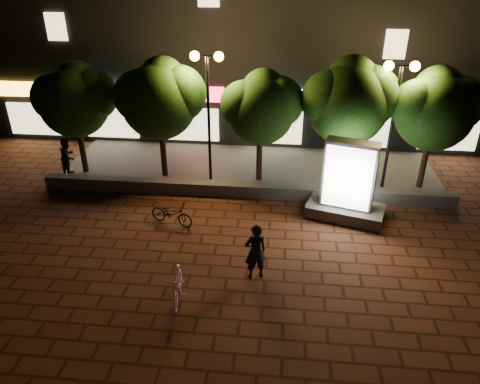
# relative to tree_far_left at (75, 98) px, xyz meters

# --- Properties ---
(ground) EXTENTS (80.00, 80.00, 0.00)m
(ground) POSITION_rel_tree_far_left_xyz_m (6.95, -5.46, -3.29)
(ground) COLOR #542D1A
(ground) RESTS_ON ground
(retaining_wall) EXTENTS (16.00, 0.45, 0.50)m
(retaining_wall) POSITION_rel_tree_far_left_xyz_m (6.95, -1.46, -3.04)
(retaining_wall) COLOR #5F5D58
(retaining_wall) RESTS_ON ground
(sidewalk) EXTENTS (16.00, 5.00, 0.08)m
(sidewalk) POSITION_rel_tree_far_left_xyz_m (6.95, 1.04, -3.25)
(sidewalk) COLOR #5F5D58
(sidewalk) RESTS_ON ground
(building_block) EXTENTS (28.00, 8.12, 11.30)m
(building_block) POSITION_rel_tree_far_left_xyz_m (6.94, 7.53, 1.70)
(building_block) COLOR black
(building_block) RESTS_ON ground
(tree_far_left) EXTENTS (3.36, 2.80, 4.63)m
(tree_far_left) POSITION_rel_tree_far_left_xyz_m (0.00, 0.00, 0.00)
(tree_far_left) COLOR #311F13
(tree_far_left) RESTS_ON sidewalk
(tree_left) EXTENTS (3.60, 3.00, 4.89)m
(tree_left) POSITION_rel_tree_far_left_xyz_m (3.50, 0.00, 0.15)
(tree_left) COLOR #311F13
(tree_left) RESTS_ON sidewalk
(tree_mid) EXTENTS (3.24, 2.70, 4.50)m
(tree_mid) POSITION_rel_tree_far_left_xyz_m (7.50, -0.00, -0.08)
(tree_mid) COLOR #311F13
(tree_mid) RESTS_ON sidewalk
(tree_right) EXTENTS (3.72, 3.10, 5.07)m
(tree_right) POSITION_rel_tree_far_left_xyz_m (10.80, 0.00, 0.27)
(tree_right) COLOR #311F13
(tree_right) RESTS_ON sidewalk
(tree_far_right) EXTENTS (3.48, 2.90, 4.76)m
(tree_far_right) POSITION_rel_tree_far_left_xyz_m (14.00, 0.00, 0.08)
(tree_far_right) COLOR #311F13
(tree_far_right) RESTS_ON sidewalk
(street_lamp_left) EXTENTS (1.26, 0.36, 5.18)m
(street_lamp_left) POSITION_rel_tree_far_left_xyz_m (5.45, -0.26, 0.74)
(street_lamp_left) COLOR black
(street_lamp_left) RESTS_ON sidewalk
(street_lamp_right) EXTENTS (1.26, 0.36, 4.98)m
(street_lamp_right) POSITION_rel_tree_far_left_xyz_m (12.45, -0.26, 0.60)
(street_lamp_right) COLOR black
(street_lamp_right) RESTS_ON sidewalk
(ad_kiosk) EXTENTS (2.94, 2.02, 2.89)m
(ad_kiosk) POSITION_rel_tree_far_left_xyz_m (10.71, -2.66, -2.12)
(ad_kiosk) COLOR #5F5D58
(ad_kiosk) RESTS_ON ground
(scooter_pink) EXTENTS (0.62, 1.60, 0.94)m
(scooter_pink) POSITION_rel_tree_far_left_xyz_m (5.74, -7.61, -2.82)
(scooter_pink) COLOR pink
(scooter_pink) RESTS_ON ground
(rider) EXTENTS (0.76, 0.64, 1.79)m
(rider) POSITION_rel_tree_far_left_xyz_m (7.76, -6.41, -2.40)
(rider) COLOR black
(rider) RESTS_ON ground
(scooter_parked) EXTENTS (1.72, 1.03, 0.85)m
(scooter_parked) POSITION_rel_tree_far_left_xyz_m (4.65, -3.80, -2.87)
(scooter_parked) COLOR black
(scooter_parked) RESTS_ON ground
(pedestrian) EXTENTS (0.64, 0.81, 1.63)m
(pedestrian) POSITION_rel_tree_far_left_xyz_m (-0.55, -0.43, -2.40)
(pedestrian) COLOR black
(pedestrian) RESTS_ON sidewalk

